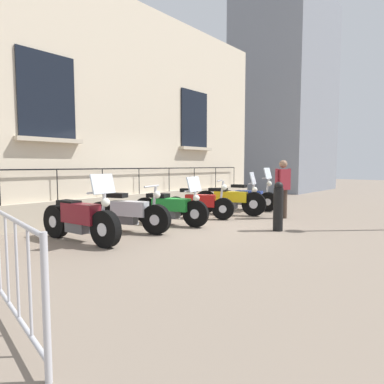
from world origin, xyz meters
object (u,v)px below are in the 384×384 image
Objects in this scene: motorcycle_maroon at (80,220)px; crowd_barrier at (12,267)px; motorcycle_yellow at (230,200)px; pedestrian_standing at (283,186)px; motorcycle_green at (170,207)px; motorcycle_blue at (248,197)px; motorcycle_silver at (128,214)px; motorcycle_red at (199,204)px; bollard at (278,206)px.

motorcycle_maroon is 3.32m from crowd_barrier.
motorcycle_yellow is at bearing 109.08° from crowd_barrier.
motorcycle_yellow is 1.62m from pedestrian_standing.
motorcycle_maroon is 1.33× the size of pedestrian_standing.
motorcycle_green is at bearing 119.15° from crowd_barrier.
motorcycle_maroon is 6.05m from motorcycle_blue.
motorcycle_green is 3.61m from motorcycle_blue.
motorcycle_silver is 4.28m from crowd_barrier.
motorcycle_blue is 8.55m from crowd_barrier.
motorcycle_red is at bearing 91.02° from motorcycle_maroon.
motorcycle_maroon is 1.23m from motorcycle_silver.
motorcycle_red is at bearing 89.14° from motorcycle_silver.
pedestrian_standing reaches higher than motorcycle_blue.
crowd_barrier is (2.65, -3.35, 0.15)m from motorcycle_silver.
pedestrian_standing is (1.64, 2.77, 0.48)m from motorcycle_green.
motorcycle_green is 0.97× the size of motorcycle_yellow.
motorcycle_green is at bearing -86.46° from motorcycle_red.
motorcycle_green reaches higher than motorcycle_silver.
motorcycle_yellow reaches higher than motorcycle_red.
crowd_barrier is 1.86× the size of bollard.
motorcycle_green is 5.22m from crowd_barrier.
motorcycle_blue is at bearing 107.15° from crowd_barrier.
motorcycle_silver is 3.58m from motorcycle_yellow.
motorcycle_silver is 1.22m from motorcycle_green.
motorcycle_silver is 0.98× the size of crowd_barrier.
bollard is at bearing 25.22° from motorcycle_green.
crowd_barrier is at bearing -82.99° from pedestrian_standing.
motorcycle_maroon is 5.48m from pedestrian_standing.
motorcycle_blue is (0.03, 6.05, -0.02)m from motorcycle_maroon.
motorcycle_maroon is 1.17× the size of motorcycle_red.
motorcycle_maroon reaches higher than motorcycle_green.
pedestrian_standing is at bearing 112.82° from bollard.
motorcycle_silver is at bearing 128.39° from crowd_barrier.
motorcycle_blue is (0.10, 2.40, 0.03)m from motorcycle_red.
motorcycle_yellow is 1.04× the size of motorcycle_blue.
pedestrian_standing is (1.75, 3.98, 0.50)m from motorcycle_silver.
bollard reaches higher than motorcycle_red.
pedestrian_standing is (1.62, -0.84, 0.49)m from motorcycle_blue.
motorcycle_maroon is 1.07× the size of motorcycle_silver.
motorcycle_red is (-0.07, 1.21, -0.04)m from motorcycle_green.
pedestrian_standing is at bearing -27.44° from motorcycle_blue.
motorcycle_green is at bearing 84.76° from motorcycle_silver.
pedestrian_standing reaches higher than bollard.
motorcycle_blue is (0.13, 4.82, 0.02)m from motorcycle_silver.
crowd_barrier is 7.39m from pedestrian_standing.
motorcycle_silver is 0.99× the size of motorcycle_blue.
motorcycle_blue reaches higher than motorcycle_green.
bollard is (2.32, -2.51, 0.14)m from motorcycle_blue.
motorcycle_yellow reaches higher than crowd_barrier.
motorcycle_silver is 2.42m from motorcycle_red.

